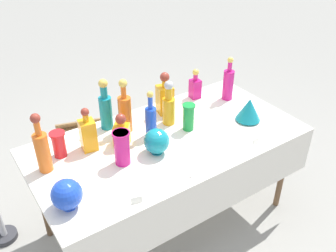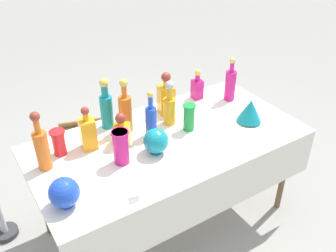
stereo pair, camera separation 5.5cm
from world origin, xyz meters
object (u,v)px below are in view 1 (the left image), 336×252
object	(u,v)px
square_decanter_2	(88,133)
slender_vase_2	(189,116)
tall_bottle_2	(106,108)
slender_vase_1	(59,143)
tall_bottle_3	(125,111)
tall_bottle_0	(169,106)
slender_vase_0	(122,147)
tall_bottle_4	(151,119)
fluted_vase_0	(249,109)
tall_bottle_1	(42,148)
tall_bottle_5	(228,83)
round_bowl_0	(67,194)
round_bowl_1	(157,141)
square_decanter_1	(195,86)
square_decanter_3	(165,97)
cardboard_box_behind_left	(91,148)
square_decanter_0	(122,132)

from	to	relation	value
square_decanter_2	slender_vase_2	distance (m)	0.68
tall_bottle_2	slender_vase_1	size ratio (longest dim) A/B	2.18
tall_bottle_3	tall_bottle_0	bearing A→B (deg)	-16.32
tall_bottle_2	slender_vase_0	world-z (taller)	tall_bottle_2
tall_bottle_3	tall_bottle_4	xyz separation A→B (m)	(0.11, -0.15, -0.03)
tall_bottle_4	fluted_vase_0	bearing A→B (deg)	-18.39
tall_bottle_1	square_decanter_2	world-z (taller)	tall_bottle_1
tall_bottle_3	tall_bottle_5	size ratio (longest dim) A/B	1.11
slender_vase_1	round_bowl_0	world-z (taller)	round_bowl_0
tall_bottle_1	tall_bottle_3	distance (m)	0.61
slender_vase_0	round_bowl_0	world-z (taller)	slender_vase_0
tall_bottle_3	round_bowl_0	xyz separation A→B (m)	(-0.60, -0.48, -0.06)
square_decanter_2	round_bowl_1	distance (m)	0.44
square_decanter_1	square_decanter_3	bearing A→B (deg)	-169.93
square_decanter_1	cardboard_box_behind_left	size ratio (longest dim) A/B	0.38
tall_bottle_1	cardboard_box_behind_left	distance (m)	1.28
slender_vase_0	slender_vase_2	world-z (taller)	slender_vase_0
slender_vase_0	tall_bottle_3	bearing A→B (deg)	58.31
tall_bottle_4	tall_bottle_5	xyz separation A→B (m)	(0.77, 0.11, 0.01)
tall_bottle_4	square_decanter_3	xyz separation A→B (m)	(0.25, 0.21, 0.00)
square_decanter_1	round_bowl_1	xyz separation A→B (m)	(-0.65, -0.45, -0.01)
tall_bottle_5	slender_vase_1	xyz separation A→B (m)	(-1.36, 0.02, -0.04)
tall_bottle_0	square_decanter_0	size ratio (longest dim) A/B	1.44
tall_bottle_4	cardboard_box_behind_left	distance (m)	1.15
tall_bottle_3	square_decanter_0	xyz separation A→B (m)	(-0.10, -0.13, -0.06)
tall_bottle_3	slender_vase_0	world-z (taller)	tall_bottle_3
tall_bottle_4	square_decanter_1	world-z (taller)	tall_bottle_4
tall_bottle_2	tall_bottle_3	xyz separation A→B (m)	(0.09, -0.11, -0.00)
slender_vase_0	round_bowl_0	size ratio (longest dim) A/B	1.29
tall_bottle_2	square_decanter_1	xyz separation A→B (m)	(0.77, 0.01, -0.06)
tall_bottle_2	slender_vase_0	size ratio (longest dim) A/B	1.67
tall_bottle_2	square_decanter_3	world-z (taller)	tall_bottle_2
tall_bottle_0	tall_bottle_1	bearing A→B (deg)	-178.58
square_decanter_1	tall_bottle_5	bearing A→B (deg)	-38.04
square_decanter_1	square_decanter_2	bearing A→B (deg)	-170.19
tall_bottle_3	tall_bottle_5	distance (m)	0.89
fluted_vase_0	slender_vase_2	bearing A→B (deg)	160.64
slender_vase_2	fluted_vase_0	world-z (taller)	slender_vase_2
tall_bottle_0	tall_bottle_2	size ratio (longest dim) A/B	0.89
tall_bottle_1	tall_bottle_5	xyz separation A→B (m)	(1.48, 0.06, -0.02)
tall_bottle_1	square_decanter_3	distance (m)	0.97
tall_bottle_3	fluted_vase_0	distance (m)	0.88
tall_bottle_3	cardboard_box_behind_left	distance (m)	1.05
slender_vase_0	slender_vase_2	distance (m)	0.56
square_decanter_0	cardboard_box_behind_left	size ratio (longest dim) A/B	0.36
tall_bottle_5	round_bowl_1	world-z (taller)	tall_bottle_5
tall_bottle_2	slender_vase_1	xyz separation A→B (m)	(-0.39, -0.13, -0.06)
tall_bottle_1	square_decanter_0	size ratio (longest dim) A/B	1.69
square_decanter_2	square_decanter_3	size ratio (longest dim) A/B	0.93
tall_bottle_2	square_decanter_2	xyz separation A→B (m)	(-0.21, -0.16, -0.04)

